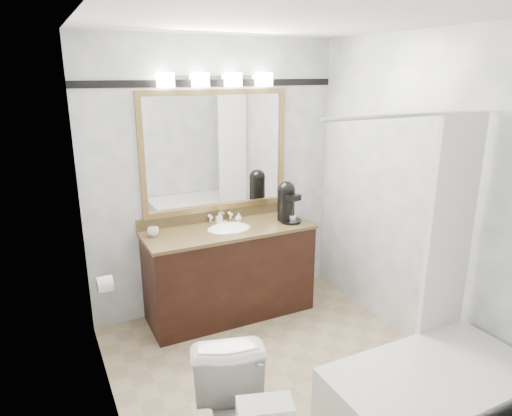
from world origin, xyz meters
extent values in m
cube|color=tan|center=(0.00, 0.00, -0.01)|extent=(2.40, 2.60, 0.01)
cube|color=white|center=(0.00, 0.00, 2.50)|extent=(2.40, 2.60, 0.01)
cube|color=white|center=(0.00, 1.30, 1.25)|extent=(2.40, 0.01, 2.50)
cube|color=white|center=(0.00, -1.30, 1.25)|extent=(2.40, 0.01, 2.50)
cube|color=white|center=(-1.20, 0.00, 1.25)|extent=(0.01, 2.60, 2.50)
cube|color=white|center=(1.20, 0.00, 1.25)|extent=(0.01, 2.60, 2.50)
cube|color=black|center=(0.00, 1.01, 0.41)|extent=(1.50, 0.55, 0.82)
cube|color=olive|center=(0.00, 1.01, 0.83)|extent=(1.53, 0.58, 0.03)
cube|color=olive|center=(0.00, 1.29, 0.90)|extent=(1.53, 0.03, 0.10)
ellipsoid|color=white|center=(0.00, 1.01, 0.82)|extent=(0.44, 0.34, 0.14)
cube|color=olive|center=(0.00, 1.28, 2.02)|extent=(1.40, 0.04, 0.05)
cube|color=olive|center=(0.00, 1.28, 0.97)|extent=(1.40, 0.04, 0.05)
cube|color=olive|center=(-0.68, 1.28, 1.50)|extent=(0.05, 0.04, 1.00)
cube|color=olive|center=(0.68, 1.28, 1.50)|extent=(0.05, 0.04, 1.00)
cube|color=white|center=(0.00, 1.29, 1.50)|extent=(1.30, 0.01, 1.00)
cube|color=silver|center=(0.00, 1.27, 2.15)|extent=(0.90, 0.05, 0.03)
cube|color=white|center=(-0.45, 1.22, 2.13)|extent=(0.12, 0.12, 0.12)
cube|color=white|center=(-0.15, 1.22, 2.13)|extent=(0.12, 0.12, 0.12)
cube|color=white|center=(0.15, 1.22, 2.13)|extent=(0.12, 0.12, 0.12)
cube|color=white|center=(0.45, 1.22, 2.13)|extent=(0.12, 0.12, 0.12)
cube|color=black|center=(0.00, 1.29, 2.10)|extent=(2.40, 0.01, 0.06)
cube|color=white|center=(0.53, -0.92, 0.23)|extent=(1.30, 0.72, 0.45)
cylinder|color=silver|center=(0.53, -0.54, 1.95)|extent=(1.30, 0.02, 0.02)
cube|color=white|center=(0.95, -0.55, 1.18)|extent=(0.40, 0.04, 1.55)
cylinder|color=white|center=(-1.14, 0.66, 0.70)|extent=(0.11, 0.12, 0.12)
cube|color=white|center=(-0.74, -1.12, 0.79)|extent=(0.27, 0.20, 0.10)
cylinder|color=black|center=(0.58, 0.92, 0.86)|extent=(0.20, 0.20, 0.02)
cylinder|color=black|center=(0.57, 0.98, 1.00)|extent=(0.16, 0.16, 0.28)
sphere|color=black|center=(0.57, 0.98, 1.14)|extent=(0.17, 0.17, 0.17)
cube|color=black|center=(0.59, 0.90, 1.10)|extent=(0.13, 0.13, 0.05)
cylinder|color=silver|center=(0.59, 0.90, 0.89)|extent=(0.07, 0.07, 0.07)
imported|color=white|center=(-0.66, 1.11, 0.89)|extent=(0.11, 0.11, 0.08)
imported|color=white|center=(-0.04, 1.16, 0.90)|extent=(0.05, 0.06, 0.11)
imported|color=white|center=(0.16, 1.15, 0.89)|extent=(0.06, 0.06, 0.08)
cube|color=beige|center=(-0.01, 1.13, 0.86)|extent=(0.09, 0.06, 0.02)
camera|label=1|loc=(-1.50, -2.55, 2.19)|focal=32.00mm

